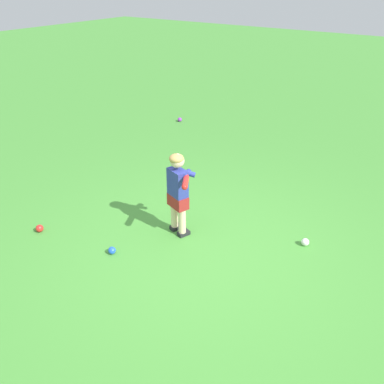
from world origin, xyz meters
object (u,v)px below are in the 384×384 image
object	(u,v)px
child_batter	(179,187)
play_ball_behind_batter	(305,242)
play_ball_far_right	(112,250)
play_ball_near_batter	(40,228)
play_ball_midfield	(180,120)

from	to	relation	value
child_batter	play_ball_behind_batter	xyz separation A→B (m)	(1.41, 0.65, -0.60)
play_ball_far_right	play_ball_near_batter	world-z (taller)	play_ball_near_batter
play_ball_midfield	play_ball_behind_batter	bearing A→B (deg)	-35.54
play_ball_near_batter	play_ball_midfield	bearing A→B (deg)	103.76
play_ball_far_right	play_ball_near_batter	size ratio (longest dim) A/B	0.92
play_ball_midfield	play_ball_far_right	bearing A→B (deg)	-63.07
play_ball_far_right	play_ball_behind_batter	bearing A→B (deg)	38.99
child_batter	play_ball_midfield	size ratio (longest dim) A/B	11.77
play_ball_far_right	play_ball_midfield	world-z (taller)	play_ball_midfield
play_ball_behind_batter	play_ball_near_batter	world-z (taller)	play_ball_near_batter
child_batter	play_ball_near_batter	bearing A→B (deg)	-145.91
play_ball_midfield	play_ball_near_batter	distance (m)	4.62
play_ball_near_batter	play_ball_behind_batter	bearing A→B (deg)	29.77
child_batter	play_ball_midfield	distance (m)	4.38
play_ball_near_batter	play_ball_far_right	bearing A→B (deg)	10.11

